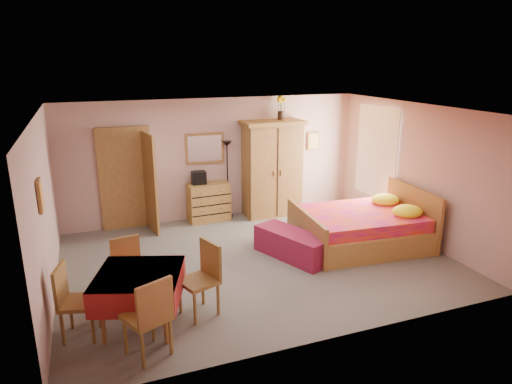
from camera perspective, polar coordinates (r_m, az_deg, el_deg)
name	(u,v)px	position (r m, az deg, el deg)	size (l,w,h in m)	color
floor	(257,260)	(8.07, 0.10, -8.50)	(6.50, 6.50, 0.00)	slate
ceiling	(257,110)	(7.36, 0.11, 10.19)	(6.50, 6.50, 0.00)	brown
wall_back	(215,159)	(9.91, -5.09, 4.14)	(6.50, 0.10, 2.60)	tan
wall_front	(333,243)	(5.48, 9.55, -6.36)	(6.50, 0.10, 2.60)	tan
wall_left	(44,211)	(7.17, -24.95, -2.18)	(0.10, 5.00, 2.60)	tan
wall_right	(415,172)	(9.24, 19.28, 2.37)	(0.10, 5.00, 2.60)	tan
doorway	(126,180)	(9.62, -15.94, 1.50)	(1.06, 0.12, 2.15)	#9E6B35
window	(377,153)	(10.11, 14.87, 4.76)	(0.08, 1.40, 1.95)	white
picture_left	(40,195)	(6.49, -25.40, -0.40)	(0.04, 0.32, 0.42)	orange
picture_back	(313,141)	(10.70, 7.18, 6.35)	(0.30, 0.04, 0.40)	#D8BF59
chest_of_drawers	(209,202)	(9.87, -5.93, -1.26)	(0.88, 0.44, 0.83)	olive
wall_mirror	(205,148)	(9.79, -6.44, 5.44)	(0.84, 0.04, 0.66)	silver
stereo	(199,178)	(9.71, -7.16, 1.78)	(0.29, 0.21, 0.27)	black
floor_lamp	(228,180)	(9.95, -3.58, 1.54)	(0.22, 0.22, 1.70)	black
wardrobe	(272,169)	(10.06, 2.03, 2.94)	(1.35, 0.69, 2.11)	olive
sunflower_vase	(281,108)	(10.03, 3.14, 10.48)	(0.20, 0.20, 0.51)	yellow
bed	(360,218)	(8.74, 12.90, -3.19)	(2.28, 1.80, 1.06)	#BC1271
bench	(292,245)	(8.11, 4.52, -6.57)	(0.53, 1.42, 0.47)	maroon
dining_table	(141,300)	(6.25, -14.23, -12.96)	(1.05, 1.05, 0.77)	maroon
chair_south	(146,316)	(5.65, -13.54, -14.82)	(0.47, 0.47, 1.03)	olive
chair_north	(131,272)	(6.83, -15.40, -9.60)	(0.43, 0.43, 0.94)	#996533
chair_west	(79,302)	(6.24, -21.23, -12.64)	(0.44, 0.44, 0.97)	#996434
chair_east	(198,280)	(6.33, -7.22, -10.90)	(0.46, 0.46, 1.02)	olive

